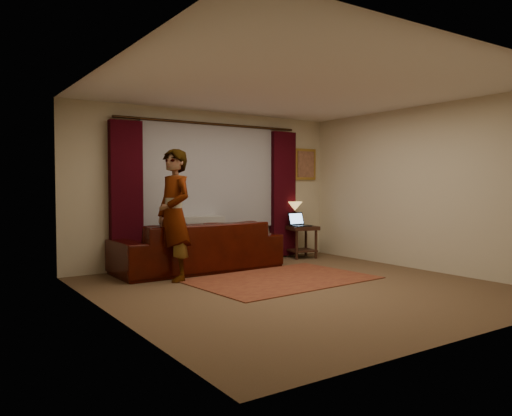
# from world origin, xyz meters

# --- Properties ---
(floor) EXTENTS (5.00, 5.00, 0.01)m
(floor) POSITION_xyz_m (0.00, 0.00, -0.01)
(floor) COLOR brown
(floor) RESTS_ON ground
(ceiling) EXTENTS (5.00, 5.00, 0.02)m
(ceiling) POSITION_xyz_m (0.00, 0.00, 2.60)
(ceiling) COLOR silver
(ceiling) RESTS_ON ground
(wall_back) EXTENTS (5.00, 0.02, 2.60)m
(wall_back) POSITION_xyz_m (0.00, 2.50, 1.30)
(wall_back) COLOR #C3B899
(wall_back) RESTS_ON ground
(wall_front) EXTENTS (5.00, 0.02, 2.60)m
(wall_front) POSITION_xyz_m (0.00, -2.50, 1.30)
(wall_front) COLOR #C3B899
(wall_front) RESTS_ON ground
(wall_left) EXTENTS (0.02, 5.00, 2.60)m
(wall_left) POSITION_xyz_m (-2.50, 0.00, 1.30)
(wall_left) COLOR #C3B899
(wall_left) RESTS_ON ground
(wall_right) EXTENTS (0.02, 5.00, 2.60)m
(wall_right) POSITION_xyz_m (2.50, 0.00, 1.30)
(wall_right) COLOR #C3B899
(wall_right) RESTS_ON ground
(sheer_curtain) EXTENTS (2.50, 0.05, 1.80)m
(sheer_curtain) POSITION_xyz_m (0.00, 2.44, 1.50)
(sheer_curtain) COLOR gray
(sheer_curtain) RESTS_ON wall_back
(drape_left) EXTENTS (0.50, 0.14, 2.30)m
(drape_left) POSITION_xyz_m (-1.50, 2.39, 1.18)
(drape_left) COLOR black
(drape_left) RESTS_ON floor
(drape_right) EXTENTS (0.50, 0.14, 2.30)m
(drape_right) POSITION_xyz_m (1.50, 2.39, 1.18)
(drape_right) COLOR black
(drape_right) RESTS_ON floor
(curtain_rod) EXTENTS (0.04, 0.04, 3.40)m
(curtain_rod) POSITION_xyz_m (0.00, 2.39, 2.38)
(curtain_rod) COLOR black
(curtain_rod) RESTS_ON wall_back
(picture_frame) EXTENTS (0.50, 0.04, 0.60)m
(picture_frame) POSITION_xyz_m (2.10, 2.47, 1.75)
(picture_frame) COLOR #B98E3A
(picture_frame) RESTS_ON wall_back
(sofa) EXTENTS (2.64, 1.16, 1.06)m
(sofa) POSITION_xyz_m (-0.50, 1.96, 0.53)
(sofa) COLOR black
(sofa) RESTS_ON floor
(throw_blanket) EXTENTS (0.92, 0.47, 0.10)m
(throw_blanket) POSITION_xyz_m (-0.36, 2.29, 1.06)
(throw_blanket) COLOR gray
(throw_blanket) RESTS_ON sofa
(clothing_pile) EXTENTS (0.49, 0.38, 0.20)m
(clothing_pile) POSITION_xyz_m (0.44, 1.85, 0.63)
(clothing_pile) COLOR #804D59
(clothing_pile) RESTS_ON sofa
(laptop_sofa) EXTENTS (0.33, 0.35, 0.22)m
(laptop_sofa) POSITION_xyz_m (-0.85, 1.76, 0.64)
(laptop_sofa) COLOR black
(laptop_sofa) RESTS_ON sofa
(area_rug) EXTENTS (2.64, 1.86, 0.01)m
(area_rug) POSITION_xyz_m (0.13, 0.60, 0.01)
(area_rug) COLOR brown
(area_rug) RESTS_ON floor
(end_table) EXTENTS (0.61, 0.61, 0.59)m
(end_table) POSITION_xyz_m (1.73, 2.12, 0.30)
(end_table) COLOR black
(end_table) RESTS_ON floor
(tiffany_lamp) EXTENTS (0.36, 0.36, 0.45)m
(tiffany_lamp) POSITION_xyz_m (1.70, 2.28, 0.81)
(tiffany_lamp) COLOR #998C4A
(tiffany_lamp) RESTS_ON end_table
(laptop_table) EXTENTS (0.38, 0.41, 0.26)m
(laptop_table) POSITION_xyz_m (1.66, 2.06, 0.72)
(laptop_table) COLOR black
(laptop_table) RESTS_ON end_table
(person) EXTENTS (0.60, 0.60, 1.85)m
(person) POSITION_xyz_m (-1.16, 1.39, 0.93)
(person) COLOR gray
(person) RESTS_ON floor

